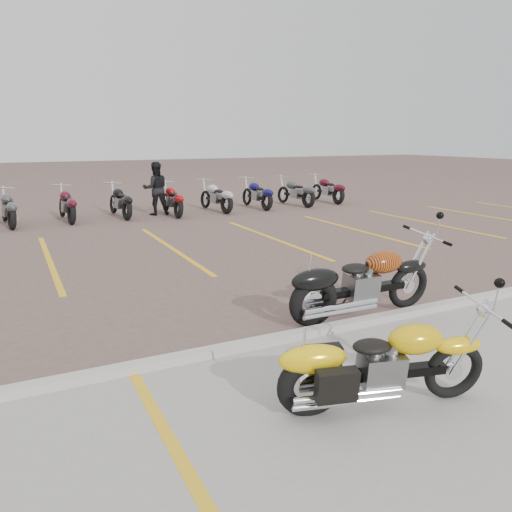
# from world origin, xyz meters

# --- Properties ---
(ground) EXTENTS (100.00, 100.00, 0.00)m
(ground) POSITION_xyz_m (0.00, 0.00, 0.00)
(ground) COLOR brown
(ground) RESTS_ON ground
(concrete_apron) EXTENTS (60.00, 5.00, 0.01)m
(concrete_apron) POSITION_xyz_m (0.00, -4.50, 0.01)
(concrete_apron) COLOR #9E9B93
(concrete_apron) RESTS_ON ground
(curb) EXTENTS (60.00, 0.18, 0.12)m
(curb) POSITION_xyz_m (0.00, -2.00, 0.06)
(curb) COLOR #ADAAA3
(curb) RESTS_ON ground
(parking_stripes) EXTENTS (38.00, 5.50, 0.01)m
(parking_stripes) POSITION_xyz_m (0.00, 4.00, 0.00)
(parking_stripes) COLOR gold
(parking_stripes) RESTS_ON ground
(yellow_cruiser) EXTENTS (2.08, 0.66, 0.87)m
(yellow_cruiser) POSITION_xyz_m (-0.33, -3.77, 0.43)
(yellow_cruiser) COLOR black
(yellow_cruiser) RESTS_ON ground
(flame_cruiser) EXTENTS (2.40, 0.36, 0.99)m
(flame_cruiser) POSITION_xyz_m (1.05, -1.68, 0.49)
(flame_cruiser) COLOR black
(flame_cruiser) RESTS_ON ground
(person_b) EXTENTS (0.93, 0.76, 1.76)m
(person_b) POSITION_xyz_m (1.10, 9.29, 0.88)
(person_b) COLOR black
(person_b) RESTS_ON ground
(bg_bike_row) EXTENTS (18.93, 2.04, 1.10)m
(bg_bike_row) POSITION_xyz_m (-0.96, 9.28, 0.55)
(bg_bike_row) COLOR black
(bg_bike_row) RESTS_ON ground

